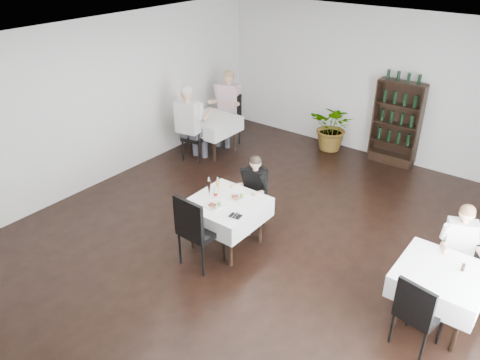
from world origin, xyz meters
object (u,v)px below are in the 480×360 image
(wine_shelf, at_px, (396,124))
(potted_tree, at_px, (334,127))
(diner_main, at_px, (253,187))
(main_table, at_px, (226,210))

(wine_shelf, distance_m, potted_tree, 1.33)
(wine_shelf, xyz_separation_m, potted_tree, (-1.28, -0.15, -0.32))
(wine_shelf, bearing_deg, diner_main, -103.55)
(potted_tree, bearing_deg, wine_shelf, 6.54)
(diner_main, bearing_deg, wine_shelf, 76.45)
(diner_main, bearing_deg, potted_tree, 96.41)
(potted_tree, xyz_separation_m, diner_main, (0.40, -3.52, 0.20))
(wine_shelf, relative_size, potted_tree, 1.67)
(wine_shelf, xyz_separation_m, main_table, (-0.90, -4.31, -0.23))
(main_table, relative_size, diner_main, 0.83)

